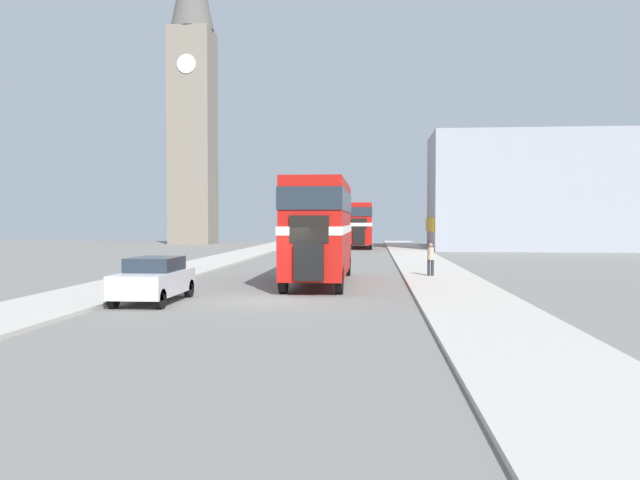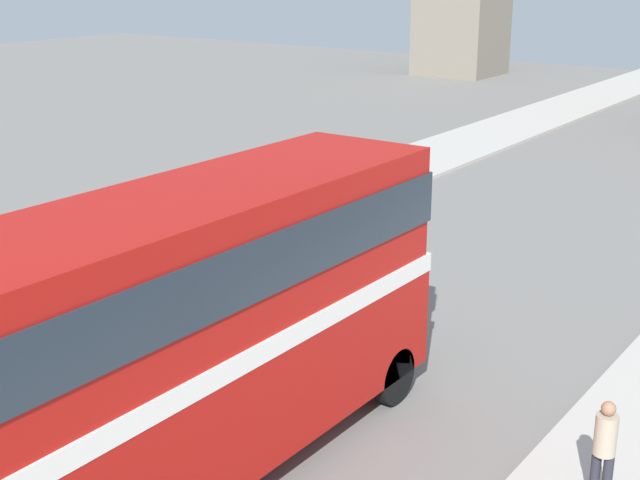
% 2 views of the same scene
% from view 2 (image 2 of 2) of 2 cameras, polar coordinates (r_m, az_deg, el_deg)
% --- Properties ---
extents(double_decker_bus, '(2.42, 9.76, 4.42)m').
position_cam_2_polar(double_decker_bus, '(12.60, -8.48, -5.14)').
color(double_decker_bus, '#B2140F').
rests_on(double_decker_bus, ground_plane).
extents(pedestrian_walking, '(0.32, 0.32, 1.56)m').
position_cam_2_polar(pedestrian_walking, '(13.24, 17.75, -12.43)').
color(pedestrian_walking, '#282833').
rests_on(pedestrian_walking, sidewalk_right).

